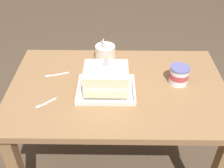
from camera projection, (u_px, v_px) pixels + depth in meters
name	position (u px, v px, depth m)	size (l,w,h in m)	color
ground_plane	(116.00, 167.00, 1.90)	(8.00, 8.00, 0.00)	#4C3D2D
dining_table	(117.00, 101.00, 1.53)	(1.16, 0.74, 0.72)	olive
foil_tray	(106.00, 90.00, 1.43)	(0.30, 0.24, 0.02)	silver
birthday_cake	(106.00, 78.00, 1.38)	(0.22, 0.18, 0.17)	beige
bowl_stack	(105.00, 53.00, 1.64)	(0.12, 0.12, 0.14)	silver
ice_cream_tub	(179.00, 75.00, 1.46)	(0.10, 0.10, 0.10)	white
serving_spoon_near_tray	(42.00, 105.00, 1.34)	(0.10, 0.09, 0.01)	silver
serving_spoon_by_bowls	(52.00, 75.00, 1.54)	(0.13, 0.06, 0.01)	silver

